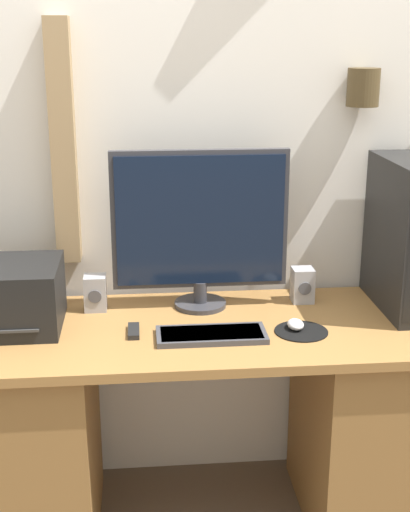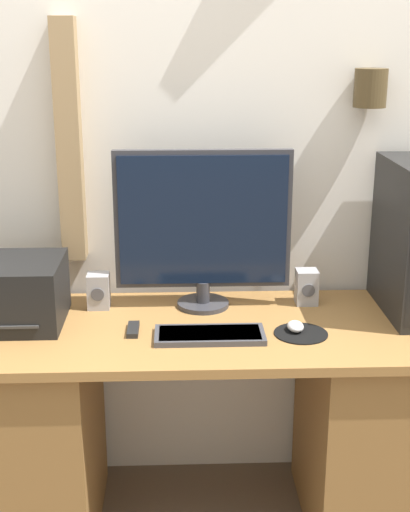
{
  "view_description": "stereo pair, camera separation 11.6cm",
  "coord_description": "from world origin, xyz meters",
  "px_view_note": "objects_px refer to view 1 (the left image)",
  "views": [
    {
      "loc": [
        -0.19,
        -1.79,
        1.64
      ],
      "look_at": [
        0.01,
        0.31,
        0.98
      ],
      "focal_mm": 50.0,
      "sensor_mm": 36.0,
      "label": 1
    },
    {
      "loc": [
        -0.07,
        -1.8,
        1.64
      ],
      "look_at": [
        0.01,
        0.31,
        0.98
      ],
      "focal_mm": 50.0,
      "sensor_mm": 36.0,
      "label": 2
    }
  ],
  "objects_px": {
    "monitor": "(200,225)",
    "speaker_left": "(95,293)",
    "speaker_right": "(303,285)",
    "remote_control": "(134,331)",
    "keyboard": "(211,335)",
    "mouse": "(296,324)",
    "printer": "(4,296)",
    "computer_tower": "(407,236)"
  },
  "relations": [
    {
      "from": "monitor",
      "to": "keyboard",
      "type": "xyz_separation_m",
      "value": [
        0.01,
        -0.27,
        -0.28
      ]
    },
    {
      "from": "computer_tower",
      "to": "printer",
      "type": "height_order",
      "value": "computer_tower"
    },
    {
      "from": "monitor",
      "to": "printer",
      "type": "height_order",
      "value": "monitor"
    },
    {
      "from": "computer_tower",
      "to": "remote_control",
      "type": "height_order",
      "value": "computer_tower"
    },
    {
      "from": "computer_tower",
      "to": "keyboard",
      "type": "bearing_deg",
      "value": -163.64
    },
    {
      "from": "keyboard",
      "to": "printer",
      "type": "xyz_separation_m",
      "value": [
        -0.65,
        0.15,
        0.09
      ]
    },
    {
      "from": "speaker_left",
      "to": "speaker_right",
      "type": "height_order",
      "value": "same"
    },
    {
      "from": "monitor",
      "to": "keyboard",
      "type": "bearing_deg",
      "value": -87.68
    },
    {
      "from": "keyboard",
      "to": "mouse",
      "type": "bearing_deg",
      "value": 7.23
    },
    {
      "from": "mouse",
      "to": "computer_tower",
      "type": "relative_size",
      "value": 0.14
    },
    {
      "from": "computer_tower",
      "to": "remote_control",
      "type": "bearing_deg",
      "value": -171.07
    },
    {
      "from": "mouse",
      "to": "remote_control",
      "type": "distance_m",
      "value": 0.51
    },
    {
      "from": "speaker_left",
      "to": "remote_control",
      "type": "distance_m",
      "value": 0.26
    },
    {
      "from": "computer_tower",
      "to": "speaker_right",
      "type": "height_order",
      "value": "computer_tower"
    },
    {
      "from": "printer",
      "to": "speaker_right",
      "type": "xyz_separation_m",
      "value": [
        0.99,
        0.13,
        -0.04
      ]
    },
    {
      "from": "printer",
      "to": "speaker_left",
      "type": "relative_size",
      "value": 2.97
    },
    {
      "from": "mouse",
      "to": "speaker_left",
      "type": "xyz_separation_m",
      "value": [
        -0.64,
        0.23,
        0.04
      ]
    },
    {
      "from": "keyboard",
      "to": "speaker_left",
      "type": "xyz_separation_m",
      "value": [
        -0.37,
        0.27,
        0.05
      ]
    },
    {
      "from": "keyboard",
      "to": "speaker_right",
      "type": "height_order",
      "value": "speaker_right"
    },
    {
      "from": "computer_tower",
      "to": "printer",
      "type": "distance_m",
      "value": 1.33
    },
    {
      "from": "remote_control",
      "to": "speaker_right",
      "type": "bearing_deg",
      "value": 21.1
    },
    {
      "from": "monitor",
      "to": "mouse",
      "type": "bearing_deg",
      "value": -40.14
    },
    {
      "from": "mouse",
      "to": "printer",
      "type": "relative_size",
      "value": 0.2
    },
    {
      "from": "keyboard",
      "to": "printer",
      "type": "bearing_deg",
      "value": 167.09
    },
    {
      "from": "mouse",
      "to": "speaker_right",
      "type": "height_order",
      "value": "speaker_right"
    },
    {
      "from": "mouse",
      "to": "speaker_left",
      "type": "distance_m",
      "value": 0.68
    },
    {
      "from": "monitor",
      "to": "mouse",
      "type": "distance_m",
      "value": 0.46
    },
    {
      "from": "speaker_right",
      "to": "remote_control",
      "type": "xyz_separation_m",
      "value": [
        -0.59,
        -0.23,
        -0.05
      ]
    },
    {
      "from": "mouse",
      "to": "printer",
      "type": "height_order",
      "value": "printer"
    },
    {
      "from": "monitor",
      "to": "speaker_left",
      "type": "bearing_deg",
      "value": -179.57
    },
    {
      "from": "speaker_right",
      "to": "remote_control",
      "type": "distance_m",
      "value": 0.63
    },
    {
      "from": "computer_tower",
      "to": "monitor",
      "type": "bearing_deg",
      "value": 173.88
    },
    {
      "from": "speaker_left",
      "to": "monitor",
      "type": "bearing_deg",
      "value": 0.43
    },
    {
      "from": "computer_tower",
      "to": "printer",
      "type": "bearing_deg",
      "value": -177.82
    },
    {
      "from": "printer",
      "to": "speaker_right",
      "type": "distance_m",
      "value": 1.0
    },
    {
      "from": "keyboard",
      "to": "printer",
      "type": "distance_m",
      "value": 0.67
    },
    {
      "from": "monitor",
      "to": "remote_control",
      "type": "distance_m",
      "value": 0.42
    },
    {
      "from": "printer",
      "to": "speaker_right",
      "type": "bearing_deg",
      "value": 7.62
    },
    {
      "from": "printer",
      "to": "speaker_right",
      "type": "relative_size",
      "value": 2.97
    },
    {
      "from": "computer_tower",
      "to": "speaker_left",
      "type": "xyz_separation_m",
      "value": [
        -1.04,
        0.07,
        -0.19
      ]
    },
    {
      "from": "computer_tower",
      "to": "mouse",
      "type": "bearing_deg",
      "value": -157.94
    },
    {
      "from": "remote_control",
      "to": "printer",
      "type": "bearing_deg",
      "value": 167.07
    }
  ]
}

